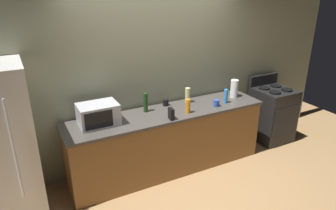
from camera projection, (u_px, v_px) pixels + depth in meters
name	position (u px, v px, depth m)	size (l,w,h in m)	color
ground_plane	(182.00, 182.00, 4.20)	(8.00, 8.00, 0.00)	#A87F51
back_wall	(155.00, 73.00, 4.37)	(6.40, 0.10, 2.70)	gray
counter_run	(168.00, 141.00, 4.36)	(2.84, 0.64, 0.90)	brown
refrigerator	(0.00, 147.00, 3.31)	(0.72, 0.73, 1.80)	white
stove_range	(272.00, 114.00, 5.23)	(0.60, 0.61, 1.08)	black
microwave	(98.00, 114.00, 3.78)	(0.48, 0.35, 0.27)	#B7BABF
paper_towel_roll	(234.00, 89.00, 4.69)	(0.12, 0.12, 0.27)	white
cordless_phone	(171.00, 114.00, 3.94)	(0.05, 0.11, 0.15)	black
bottle_wine	(146.00, 103.00, 4.16)	(0.06, 0.06, 0.26)	#1E3F19
bottle_vinegar	(188.00, 95.00, 4.48)	(0.07, 0.07, 0.22)	beige
bottle_dish_soap	(188.00, 106.00, 4.13)	(0.06, 0.06, 0.20)	orange
bottle_spray_cleaner	(226.00, 96.00, 4.47)	(0.06, 0.06, 0.21)	#338CE5
mug_blue	(216.00, 103.00, 4.37)	(0.08, 0.08, 0.09)	#2D4CB2
mug_black	(166.00, 102.00, 4.40)	(0.09, 0.09, 0.09)	black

